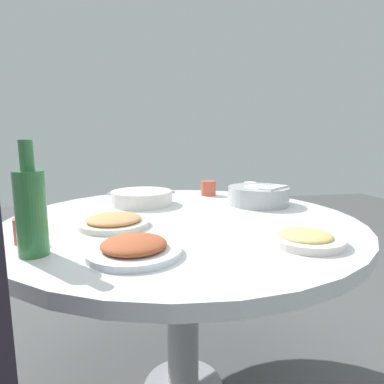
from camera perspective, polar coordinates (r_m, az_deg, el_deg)
round_dining_table at (r=1.21m, az=-1.67°, el=-8.74°), size 1.25×1.25×0.72m
rice_bowl at (r=1.43m, az=11.63°, el=-0.55°), size 0.26×0.26×0.09m
soup_bowl at (r=1.42m, az=-8.86°, el=-1.06°), size 0.27×0.29×0.06m
dish_noodles at (r=0.95m, az=19.37°, el=-7.68°), size 0.21×0.21×0.04m
dish_stirfry at (r=0.82m, az=-10.19°, el=-9.66°), size 0.24×0.24×0.05m
dish_shrimp at (r=1.09m, az=-13.62°, el=-5.04°), size 0.23×0.23×0.04m
green_bottle at (r=0.88m, az=-26.54°, el=-2.86°), size 0.07×0.07×0.28m
tea_cup_near at (r=1.01m, az=-27.26°, el=-6.07°), size 0.06×0.06×0.07m
tea_cup_far at (r=1.67m, az=10.19°, el=0.61°), size 0.06×0.06×0.06m
tea_cup_side at (r=1.63m, az=2.92°, el=0.68°), size 0.07×0.07×0.07m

